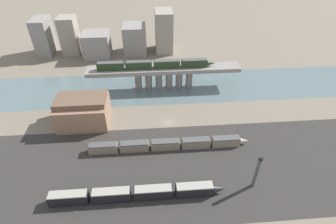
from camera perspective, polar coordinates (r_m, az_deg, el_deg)
name	(u,v)px	position (r m, az deg, el deg)	size (l,w,h in m)	color
ground_plane	(168,123)	(106.70, 0.06, -2.33)	(400.00, 400.00, 0.00)	#756B5B
railbed_yard	(174,168)	(89.66, 1.30, -12.17)	(280.00, 42.00, 0.01)	#33302D
river_water	(164,87)	(128.63, -0.89, 5.40)	(320.00, 29.20, 0.01)	slate
bridge	(164,73)	(124.59, -0.92, 8.50)	(71.40, 7.82, 10.72)	gray
train_on_bridge	(156,64)	(122.31, -2.66, 10.30)	(54.75, 2.85, 3.68)	#23381E
train_yard_near	(137,194)	(81.69, -6.76, -17.21)	(52.35, 3.05, 4.07)	black
train_yard_mid	(169,144)	(94.87, 0.22, -7.06)	(57.90, 2.99, 3.63)	gray
warehouse_building	(83,111)	(109.05, -18.00, 0.28)	(19.66, 15.12, 11.87)	#937056
signal_tower	(257,173)	(84.73, 18.71, -12.39)	(1.01, 1.01, 12.77)	#4C4C51
city_block_far_left	(44,36)	(174.91, -25.46, 14.63)	(8.52, 14.85, 20.77)	gray
city_block_left	(70,35)	(169.59, -20.64, 15.33)	(9.50, 11.05, 21.50)	gray
city_block_center	(97,45)	(162.02, -15.25, 13.95)	(15.06, 14.31, 13.99)	gray
city_block_right	(135,39)	(162.09, -7.24, 15.48)	(13.28, 14.85, 16.70)	gray
city_block_far_right	(164,31)	(162.13, -0.91, 17.15)	(9.92, 15.03, 23.99)	gray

